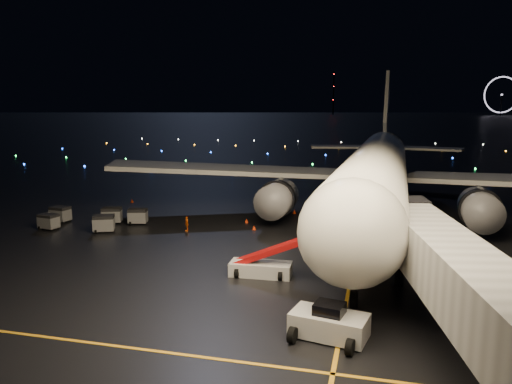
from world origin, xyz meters
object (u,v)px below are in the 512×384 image
Objects in this scene: airliner at (379,138)px; baggage_cart_1 at (138,216)px; pushback_tug at (329,320)px; baggage_cart_2 at (112,216)px; baggage_cart_4 at (49,222)px; belt_loader at (261,255)px; baggage_cart_3 at (60,214)px; crew_c at (187,224)px; baggage_cart_0 at (104,224)px.

airliner is 29.01m from baggage_cart_1.
airliner is 34.29m from pushback_tug.
baggage_cart_2 is 1.07× the size of baggage_cart_4.
belt_loader reaches higher than baggage_cart_3.
airliner is at bearing 33.95° from baggage_cart_4.
pushback_tug is 34.56m from baggage_cart_2.
baggage_cart_2 is 6.11m from baggage_cart_3.
belt_loader is 3.47× the size of baggage_cart_1.
crew_c is at bearing 140.79° from pushback_tug.
baggage_cart_3 is at bearing 172.43° from baggage_cart_1.
pushback_tug is 27.00m from crew_c.
baggage_cart_0 is (-8.22, -2.53, 0.11)m from crew_c.
crew_c is 0.76× the size of baggage_cart_2.
airliner is at bearing 2.77° from baggage_cart_2.
baggage_cart_3 is at bearing 152.59° from belt_loader.
baggage_cart_2 is (-28.61, -11.05, -8.42)m from airliner.
baggage_cart_2 is (-1.24, 3.76, -0.01)m from baggage_cart_0.
airliner is 32.77× the size of baggage_cart_1.
baggage_cart_2 is 6.56m from baggage_cart_4.
airliner is 37.58m from baggage_cart_3.
belt_loader is 3.30× the size of baggage_cart_0.
belt_loader is at bearing -52.58° from baggage_cart_1.
baggage_cart_4 is (-8.07, -4.55, -0.02)m from baggage_cart_1.
baggage_cart_3 is at bearing 158.31° from pushback_tug.
baggage_cart_2 is at bearing 48.67° from baggage_cart_4.
baggage_cart_3 is (-34.67, -11.80, -8.43)m from airliner.
baggage_cart_0 is at bearing 151.70° from belt_loader.
baggage_cart_1 is at bearing -138.94° from crew_c.
airliner is at bearing 5.36° from baggage_cart_0.
baggage_cart_3 is at bearing -126.39° from crew_c.
pushback_tug is 32.63m from baggage_cart_1.
pushback_tug reaches higher than baggage_cart_1.
baggage_cart_4 is at bearing -159.39° from baggage_cart_2.
belt_loader is 21.86m from baggage_cart_1.
baggage_cart_0 reaches higher than baggage_cart_4.
belt_loader reaches higher than baggage_cart_0.
baggage_cart_1 is at bearing -155.56° from airliner.
pushback_tug is 31.27m from baggage_cart_0.
baggage_cart_1 is at bearing -10.18° from baggage_cart_2.
baggage_cart_0 is at bearing -107.54° from crew_c.
belt_loader is at bearing -9.35° from baggage_cart_4.
baggage_cart_2 is at bearing 16.82° from baggage_cart_3.
crew_c is at bearing 7.98° from baggage_cart_3.
baggage_cart_0 is at bearing 155.56° from pushback_tug.
airliner is 26.47m from belt_loader.
baggage_cart_4 is (-6.35, -0.37, -0.07)m from baggage_cart_0.
baggage_cart_2 reaches higher than baggage_cart_4.
pushback_tug is 0.61× the size of belt_loader.
belt_loader reaches higher than baggage_cart_1.
belt_loader is at bearing -48.71° from baggage_cart_0.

